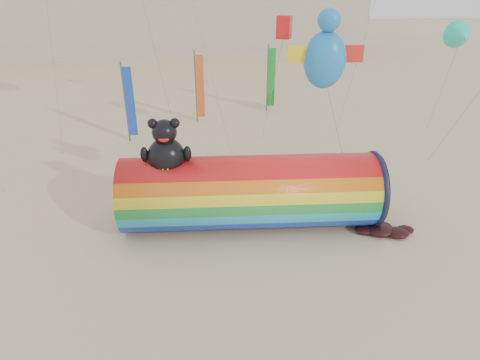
{
  "coord_description": "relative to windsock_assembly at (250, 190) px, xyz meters",
  "views": [
    {
      "loc": [
        -0.42,
        -14.63,
        10.64
      ],
      "look_at": [
        0.5,
        1.5,
        2.4
      ],
      "focal_mm": 32.0,
      "sensor_mm": 36.0,
      "label": 1
    }
  ],
  "objects": [
    {
      "name": "ground",
      "position": [
        -0.97,
        -1.82,
        -1.72
      ],
      "size": [
        160.0,
        160.0,
        0.0
      ],
      "primitive_type": "plane",
      "color": "#CCB58C",
      "rests_on": "ground"
    },
    {
      "name": "windsock_assembly",
      "position": [
        0.0,
        0.0,
        0.0
      ],
      "size": [
        11.22,
        3.42,
        5.17
      ],
      "color": "red",
      "rests_on": "ground"
    },
    {
      "name": "kite_handler",
      "position": [
        5.48,
        0.49,
        -0.85
      ],
      "size": [
        0.65,
        0.43,
        1.74
      ],
      "primitive_type": "imported",
      "rotation": [
        0.0,
        0.0,
        3.11
      ],
      "color": "#55585C",
      "rests_on": "ground"
    },
    {
      "name": "fabric_bundle",
      "position": [
        5.81,
        -1.15,
        -1.54
      ],
      "size": [
        2.62,
        1.35,
        0.41
      ],
      "color": "#330909",
      "rests_on": "ground"
    },
    {
      "name": "festival_banners",
      "position": [
        -2.25,
        13.75,
        0.92
      ],
      "size": [
        10.48,
        6.02,
        5.2
      ],
      "color": "#59595E",
      "rests_on": "ground"
    }
  ]
}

